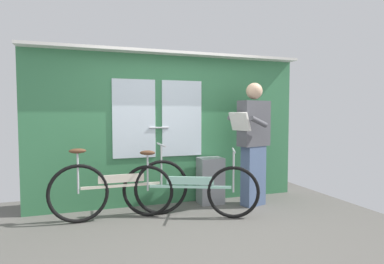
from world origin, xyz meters
TOP-DOWN VIEW (x-y plane):
  - ground_plane at (0.00, 0.00)m, footprint 5.01×3.98m
  - train_door_wall at (-0.01, 1.18)m, footprint 4.01×0.28m
  - bicycle_near_door at (0.04, 0.46)m, footprint 1.64×0.78m
  - bicycle_leaning_behind at (-0.79, 0.69)m, footprint 1.75×0.44m
  - passenger_reading_newspaper at (1.07, 0.67)m, footprint 0.63×0.57m
  - trash_bin_by_wall at (0.53, 0.97)m, footprint 0.36×0.28m

SIDE VIEW (x-z plane):
  - ground_plane at x=0.00m, z-range -0.04..0.00m
  - trash_bin_by_wall at x=0.53m, z-range 0.00..0.68m
  - bicycle_near_door at x=0.04m, z-range -0.08..0.80m
  - bicycle_leaning_behind at x=-0.79m, z-range -0.08..0.85m
  - passenger_reading_newspaper at x=1.07m, z-range 0.05..1.81m
  - train_door_wall at x=-0.01m, z-range 0.05..2.25m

